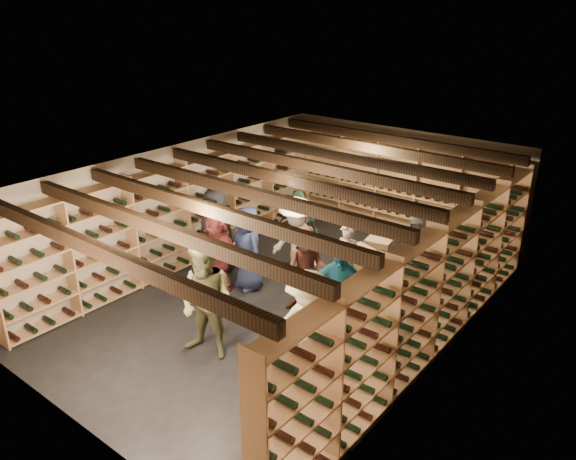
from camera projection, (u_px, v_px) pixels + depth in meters
The scene contains 21 objects.
ground at pixel (288, 303), 9.84m from camera, with size 8.00×8.00×0.00m, color black.
walls at pixel (288, 240), 9.38m from camera, with size 5.52×8.02×2.40m.
ceiling at pixel (288, 171), 8.92m from camera, with size 5.50×8.00×0.01m, color beige.
ceiling_joists at pixel (288, 180), 8.97m from camera, with size 5.40×7.12×0.18m.
wine_rack_left at pixel (185, 213), 10.90m from camera, with size 0.32×7.50×2.15m.
wine_rack_right at pixel (430, 293), 7.95m from camera, with size 0.32×7.50×2.15m.
wine_rack_back at pixel (397, 190), 12.20m from camera, with size 4.70×0.30×2.15m.
crate_stack_left at pixel (361, 260), 10.87m from camera, with size 0.58×0.48×0.51m.
crate_stack_right at pixel (378, 252), 11.22m from camera, with size 0.54×0.39×0.51m.
crate_loose at pixel (368, 285), 10.26m from camera, with size 0.50×0.33×0.17m, color #A78458.
person_0 at pixel (217, 232), 10.64m from camera, with size 0.83×0.54×1.69m, color black.
person_2 at pixel (207, 302), 8.08m from camera, with size 0.87×0.68×1.79m, color brown.
person_3 at pixel (308, 328), 7.52m from camera, with size 1.09×0.63×1.69m, color beige.
person_4 at pixel (339, 292), 8.57m from camera, with size 0.93×0.39×1.59m, color #13556C.
person_5 at pixel (217, 249), 10.06m from camera, with size 1.44×0.46×1.56m, color maroon.
person_6 at pixel (248, 248), 10.08m from camera, with size 0.77×0.50×1.57m, color #1B2343.
person_7 at pixel (347, 265), 9.55m from camera, with size 0.54×0.36×1.49m, color gray.
person_8 at pixel (307, 270), 9.32m from camera, with size 0.74×0.58×1.52m, color #4D261E.
person_9 at pixel (298, 246), 9.90m from camera, with size 1.16×0.67×1.80m, color #BBB9AA.
person_10 at pixel (298, 229), 10.93m from camera, with size 0.92×0.38×1.57m, color #264E39.
person_12 at pixel (419, 261), 9.43m from camera, with size 0.83×0.54×1.70m, color #2F2F34.
Camera 1 is at (5.34, -6.74, 4.94)m, focal length 35.00 mm.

